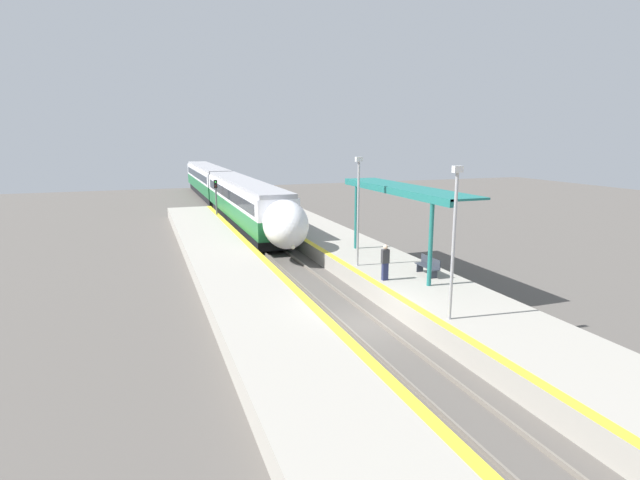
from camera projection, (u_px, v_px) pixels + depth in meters
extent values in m
plane|color=#56514C|center=(361.00, 325.00, 20.43)|extent=(120.00, 120.00, 0.00)
cube|color=slate|center=(345.00, 326.00, 20.18)|extent=(0.08, 90.00, 0.15)
cube|color=slate|center=(377.00, 321.00, 20.66)|extent=(0.08, 90.00, 0.15)
cube|color=black|center=(245.00, 220.00, 42.23)|extent=(2.44, 20.72, 0.80)
cube|color=#196633|center=(244.00, 210.00, 42.05)|extent=(2.77, 22.53, 0.94)
cube|color=#196633|center=(244.00, 203.00, 41.92)|extent=(2.79, 22.53, 0.32)
cube|color=silver|center=(244.00, 192.00, 41.75)|extent=(2.77, 22.53, 1.43)
cube|color=black|center=(244.00, 193.00, 41.76)|extent=(2.80, 20.72, 0.79)
cube|color=#9E9EA3|center=(243.00, 182.00, 41.57)|extent=(2.50, 22.53, 0.30)
cylinder|color=black|center=(258.00, 241.00, 34.58)|extent=(0.12, 0.91, 0.91)
cylinder|color=black|center=(278.00, 240.00, 35.06)|extent=(0.12, 0.91, 0.91)
cylinder|color=black|center=(251.00, 236.00, 36.61)|extent=(0.12, 0.91, 0.91)
cylinder|color=black|center=(270.00, 234.00, 37.08)|extent=(0.12, 0.91, 0.91)
cylinder|color=black|center=(225.00, 213.00, 47.44)|extent=(0.12, 0.91, 0.91)
cylinder|color=black|center=(240.00, 212.00, 47.92)|extent=(0.12, 0.91, 0.91)
cylinder|color=black|center=(221.00, 210.00, 49.47)|extent=(0.12, 0.91, 0.91)
cylinder|color=black|center=(236.00, 209.00, 49.95)|extent=(0.12, 0.91, 0.91)
ellipsoid|color=silver|center=(285.00, 224.00, 30.23)|extent=(2.66, 4.14, 2.97)
ellipsoid|color=black|center=(288.00, 218.00, 29.65)|extent=(1.94, 2.42, 1.51)
sphere|color=#F9F4CC|center=(293.00, 247.00, 29.02)|extent=(0.24, 0.24, 0.24)
cube|color=black|center=(208.00, 192.00, 63.71)|extent=(2.44, 20.72, 0.80)
cube|color=#196633|center=(208.00, 185.00, 63.53)|extent=(2.77, 22.53, 0.94)
cube|color=#196633|center=(208.00, 180.00, 63.41)|extent=(2.79, 22.53, 0.32)
cube|color=silver|center=(207.00, 173.00, 63.23)|extent=(2.77, 22.53, 1.43)
cube|color=black|center=(207.00, 174.00, 63.24)|extent=(2.80, 20.72, 0.79)
cube|color=#9E9EA3|center=(207.00, 167.00, 63.05)|extent=(2.50, 22.53, 0.30)
cylinder|color=black|center=(211.00, 201.00, 56.06)|extent=(0.12, 0.91, 0.91)
cylinder|color=black|center=(224.00, 201.00, 56.54)|extent=(0.12, 0.91, 0.91)
cylinder|color=black|center=(209.00, 199.00, 58.09)|extent=(0.12, 0.91, 0.91)
cylinder|color=black|center=(221.00, 199.00, 58.57)|extent=(0.12, 0.91, 0.91)
cylinder|color=black|center=(197.00, 189.00, 68.92)|extent=(0.12, 0.91, 0.91)
cylinder|color=black|center=(208.00, 189.00, 69.40)|extent=(0.12, 0.91, 0.91)
cylinder|color=black|center=(196.00, 188.00, 70.95)|extent=(0.12, 0.91, 0.91)
cylinder|color=black|center=(206.00, 187.00, 71.43)|extent=(0.12, 0.91, 0.91)
cube|color=#9E998E|center=(445.00, 304.00, 21.68)|extent=(4.57, 64.00, 0.88)
cube|color=yellow|center=(403.00, 300.00, 20.89)|extent=(0.40, 64.00, 0.01)
cube|color=#9E998E|center=(272.00, 327.00, 19.09)|extent=(4.10, 64.00, 0.88)
cube|color=yellow|center=(317.00, 310.00, 19.61)|extent=(0.40, 64.00, 0.01)
cube|color=#2D333D|center=(434.00, 274.00, 24.00)|extent=(0.36, 0.06, 0.42)
cube|color=#2D333D|center=(420.00, 268.00, 25.17)|extent=(0.36, 0.06, 0.42)
cube|color=#2D333D|center=(427.00, 266.00, 24.54)|extent=(0.44, 1.69, 0.03)
cube|color=#2D333D|center=(431.00, 261.00, 24.56)|extent=(0.04, 1.69, 0.44)
cube|color=navy|center=(385.00, 272.00, 23.68)|extent=(0.28, 0.20, 0.83)
cube|color=#333338|center=(385.00, 256.00, 23.52)|extent=(0.36, 0.22, 0.66)
sphere|color=beige|center=(386.00, 247.00, 23.43)|extent=(0.23, 0.23, 0.23)
cylinder|color=#59595E|center=(216.00, 206.00, 43.59)|extent=(0.14, 0.14, 3.21)
cube|color=black|center=(216.00, 184.00, 43.19)|extent=(0.28, 0.20, 0.70)
sphere|color=#1ED833|center=(216.00, 182.00, 43.06)|extent=(0.14, 0.14, 0.14)
sphere|color=#330A0A|center=(216.00, 186.00, 43.12)|extent=(0.14, 0.14, 0.14)
cylinder|color=#9E9EA3|center=(453.00, 248.00, 18.13)|extent=(0.12, 0.12, 5.45)
cube|color=silver|center=(458.00, 169.00, 17.55)|extent=(0.36, 0.20, 0.24)
cylinder|color=#9E9EA3|center=(358.00, 215.00, 25.91)|extent=(0.12, 0.12, 5.45)
cube|color=silver|center=(359.00, 159.00, 25.33)|extent=(0.36, 0.20, 0.24)
cylinder|color=#1E6B66|center=(431.00, 244.00, 22.48)|extent=(0.20, 0.20, 3.87)
cylinder|color=#1E6B66|center=(356.00, 217.00, 30.10)|extent=(0.20, 0.20, 3.87)
cube|color=#1E6B66|center=(389.00, 190.00, 25.88)|extent=(0.24, 11.28, 0.36)
cube|color=#1E6B66|center=(404.00, 187.00, 26.15)|extent=(2.00, 11.28, 0.10)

